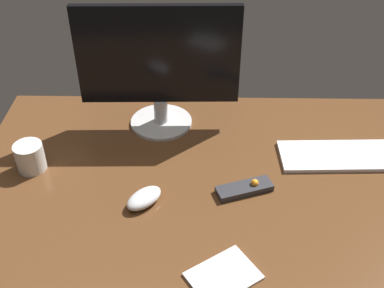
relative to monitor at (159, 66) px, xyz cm
name	(u,v)px	position (x,y,z in cm)	size (l,w,h in cm)	color
desk	(219,180)	(18.05, -26.00, -21.88)	(140.00, 84.00, 2.00)	brown
monitor	(159,66)	(0.00, 0.00, 0.00)	(48.46, 19.71, 39.75)	silver
keyboard	(345,156)	(55.22, -16.44, -20.27)	(38.03, 13.77, 1.21)	white
computer_mouse	(144,198)	(-1.98, -36.53, -19.10)	(10.71, 5.95, 3.56)	silver
media_remote	(245,188)	(24.85, -31.43, -19.90)	(16.17, 9.86, 3.24)	#2D2D33
coffee_mug	(30,157)	(-35.41, -22.95, -16.75)	(8.11, 8.11, 8.26)	silver
notepad	(222,276)	(17.70, -59.66, -20.54)	(15.05, 11.02, 0.69)	silver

